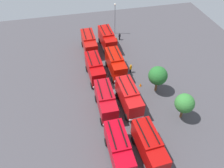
{
  "coord_description": "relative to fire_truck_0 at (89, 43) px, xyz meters",
  "views": [
    {
      "loc": [
        28.44,
        -6.62,
        27.96
      ],
      "look_at": [
        0.0,
        0.0,
        1.4
      ],
      "focal_mm": 36.7,
      "sensor_mm": 36.0,
      "label": 1
    }
  ],
  "objects": [
    {
      "name": "fire_truck_0",
      "position": [
        0.0,
        0.0,
        0.0
      ],
      "size": [
        7.22,
        2.8,
        3.88
      ],
      "rotation": [
        0.0,
        0.0,
        0.01
      ],
      "color": "#AD100C",
      "rests_on": "ground"
    },
    {
      "name": "lamppost",
      "position": [
        -6.26,
        7.08,
        2.08
      ],
      "size": [
        0.36,
        0.36,
        7.31
      ],
      "color": "slate",
      "rests_on": "ground"
    },
    {
      "name": "fire_truck_5",
      "position": [
        8.17,
        3.72,
        0.0
      ],
      "size": [
        7.26,
        2.9,
        3.88
      ],
      "rotation": [
        0.0,
        0.0,
        0.02
      ],
      "color": "#B61005",
      "rests_on": "ground"
    },
    {
      "name": "fire_truck_7",
      "position": [
        26.23,
        3.79,
        0.0
      ],
      "size": [
        7.34,
        3.11,
        3.88
      ],
      "rotation": [
        0.0,
        0.0,
        0.06
      ],
      "color": "#AB0B09",
      "rests_on": "ground"
    },
    {
      "name": "traffic_cone_0",
      "position": [
        12.97,
        7.17,
        -1.84
      ],
      "size": [
        0.44,
        0.44,
        0.63
      ],
      "primitive_type": "cone",
      "color": "#F2600C",
      "rests_on": "ground"
    },
    {
      "name": "firefighter_1",
      "position": [
        -3.15,
        7.44,
        -1.25
      ],
      "size": [
        0.39,
        0.48,
        1.63
      ],
      "rotation": [
        0.0,
        0.0,
        0.42
      ],
      "color": "black",
      "rests_on": "ground"
    },
    {
      "name": "firefighter_2",
      "position": [
        8.82,
        6.53,
        -1.18
      ],
      "size": [
        0.42,
        0.48,
        1.74
      ],
      "rotation": [
        0.0,
        0.0,
        3.69
      ],
      "color": "black",
      "rests_on": "ground"
    },
    {
      "name": "fire_truck_1",
      "position": [
        8.76,
        -0.28,
        0.0
      ],
      "size": [
        7.28,
        2.96,
        3.88
      ],
      "rotation": [
        0.0,
        0.0,
        0.04
      ],
      "color": "#AC080A",
      "rests_on": "ground"
    },
    {
      "name": "tree_1",
      "position": [
        21.2,
        11.03,
        0.94
      ],
      "size": [
        2.96,
        2.96,
        4.59
      ],
      "color": "brown",
      "rests_on": "ground"
    },
    {
      "name": "fire_truck_3",
      "position": [
        25.68,
        -0.13,
        0.0
      ],
      "size": [
        7.22,
        2.81,
        3.88
      ],
      "rotation": [
        0.0,
        0.0,
        0.01
      ],
      "color": "#B80515",
      "rests_on": "ground"
    },
    {
      "name": "ground_plane",
      "position": [
        12.81,
        1.95,
        -2.15
      ],
      "size": [
        63.27,
        63.27,
        0.0
      ],
      "primitive_type": "plane",
      "color": "#423F44"
    },
    {
      "name": "fire_truck_4",
      "position": [
        -0.73,
        4.05,
        0.0
      ],
      "size": [
        7.3,
        3.02,
        3.88
      ],
      "rotation": [
        0.0,
        0.0,
        0.05
      ],
      "color": "#B00C08",
      "rests_on": "ground"
    },
    {
      "name": "tree_0",
      "position": [
        14.65,
        9.38,
        1.2
      ],
      "size": [
        3.21,
        3.21,
        4.98
      ],
      "color": "brown",
      "rests_on": "ground"
    },
    {
      "name": "traffic_cone_1",
      "position": [
        -3.13,
        6.75,
        -1.79
      ],
      "size": [
        0.51,
        0.51,
        0.73
      ],
      "primitive_type": "cone",
      "color": "#F2600C",
      "rests_on": "ground"
    },
    {
      "name": "fire_truck_6",
      "position": [
        17.09,
        3.71,
        0.0
      ],
      "size": [
        7.32,
        3.06,
        3.88
      ],
      "rotation": [
        0.0,
        0.0,
        0.05
      ],
      "color": "red",
      "rests_on": "ground"
    },
    {
      "name": "fire_truck_2",
      "position": [
        17.07,
        -0.05,
        0.0
      ],
      "size": [
        7.22,
        2.79,
        3.88
      ],
      "rotation": [
        0.0,
        0.0,
        -0.01
      ],
      "color": "#AD0B16",
      "rests_on": "ground"
    }
  ]
}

